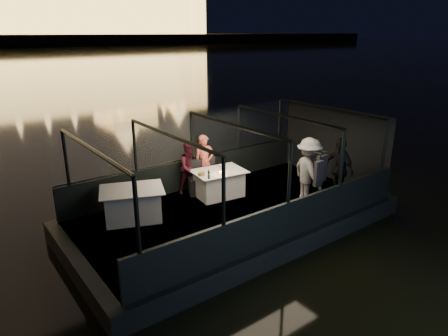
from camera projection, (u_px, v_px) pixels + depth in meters
boat_hull at (233, 226)px, 10.86m from camera, size 8.60×4.40×1.00m
boat_deck at (233, 210)px, 10.71m from camera, size 8.00×4.00×0.04m
gunwale_port at (192, 173)px, 12.07m from camera, size 8.00×0.08×0.90m
gunwale_starboard at (287, 220)px, 9.04m from camera, size 8.00×0.08×0.90m
cabin_glass_port at (191, 136)px, 11.70m from camera, size 8.00×0.02×1.40m
cabin_glass_starboard at (290, 173)px, 8.67m from camera, size 8.00×0.02×1.40m
cabin_roof_glass at (234, 125)px, 9.96m from camera, size 8.00×4.00×0.02m
end_wall_fore at (78, 207)px, 8.07m from camera, size 0.02×4.00×2.30m
end_wall_aft at (333, 144)px, 12.59m from camera, size 0.02×4.00×2.30m
canopy_ribs at (233, 168)px, 10.33m from camera, size 8.00×4.00×2.30m
dining_table_central at (219, 183)px, 11.43m from camera, size 1.57×1.22×0.77m
dining_table_aft at (133, 205)px, 10.00m from camera, size 1.85×1.61×0.82m
chair_port_left at (197, 179)px, 11.55m from camera, size 0.59×0.59×0.98m
chair_port_right at (212, 177)px, 11.78m from camera, size 0.55×0.55×0.99m
coat_stand at (319, 180)px, 10.21m from camera, size 0.53×0.45×1.69m
person_woman_coral at (204, 165)px, 11.85m from camera, size 0.70×0.59×1.66m
person_man_maroon at (190, 168)px, 11.56m from camera, size 0.76×0.60×1.54m
passenger_stripe at (308, 175)px, 10.75m from camera, size 1.04×1.37×1.87m
passenger_dark at (338, 170)px, 11.11m from camera, size 0.59×1.11×1.79m
wine_bottle at (209, 174)px, 10.64m from camera, size 0.07×0.07×0.27m
bread_basket at (202, 174)px, 10.94m from camera, size 0.20×0.20×0.08m
amber_candle at (220, 173)px, 11.05m from camera, size 0.07×0.07×0.08m
plate_near at (229, 173)px, 11.08m from camera, size 0.27×0.27×0.02m
plate_far at (203, 174)px, 11.06m from camera, size 0.26×0.26×0.01m
wine_glass_white at (209, 176)px, 10.64m from camera, size 0.07×0.07×0.17m
wine_glass_red at (220, 168)px, 11.26m from camera, size 0.08×0.08×0.19m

